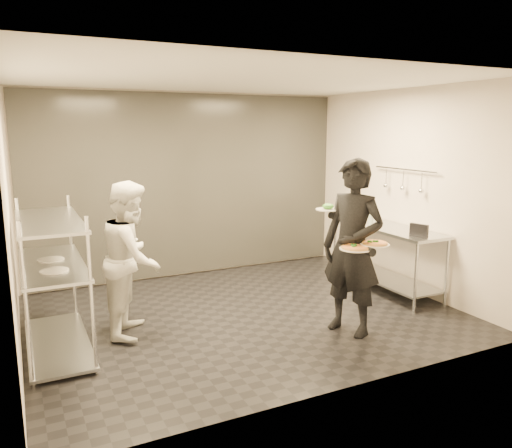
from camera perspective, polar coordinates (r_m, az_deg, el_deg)
name	(u,v)px	position (r m, az deg, el deg)	size (l,w,h in m)	color
room_shell	(209,191)	(6.97, -5.39, 3.77)	(5.00, 4.00, 2.80)	black
pass_rack	(53,277)	(5.50, -22.19, -5.63)	(0.60, 1.60, 1.50)	silver
prep_counter	(386,247)	(7.21, 14.67, -2.56)	(0.60, 1.80, 0.92)	silver
utensil_rail	(404,180)	(7.22, 16.52, 4.79)	(0.07, 1.20, 0.31)	silver
waiter	(353,247)	(5.57, 10.97, -2.64)	(0.71, 0.47, 1.95)	black
chef	(132,258)	(5.66, -13.97, -3.81)	(0.83, 0.65, 1.70)	silver
pizza_plate_near	(355,248)	(5.33, 11.30, -2.69)	(0.34, 0.34, 0.05)	silver
pizza_plate_far	(375,243)	(5.44, 13.43, -2.18)	(0.30, 0.30, 0.05)	silver
salad_plate	(328,208)	(5.67, 8.25, 1.85)	(0.28, 0.28, 0.07)	silver
pos_monitor	(419,231)	(6.53, 18.12, -0.72)	(0.05, 0.23, 0.17)	black
bottle_green	(371,216)	(7.19, 13.01, 0.87)	(0.07, 0.07, 0.24)	gray
bottle_clear	(358,211)	(7.80, 11.56, 1.46)	(0.05, 0.05, 0.18)	gray
bottle_dark	(357,209)	(7.79, 11.50, 1.68)	(0.07, 0.07, 0.24)	black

